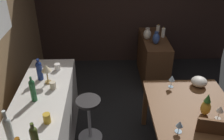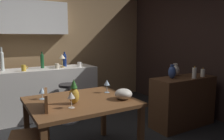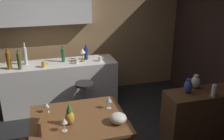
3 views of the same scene
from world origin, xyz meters
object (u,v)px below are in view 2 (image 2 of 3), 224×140
object	(u,v)px
wine_glass_left	(42,91)
fruit_bowl	(123,94)
chair_near_window	(36,131)
bar_stool	(69,102)
wine_bottle_green	(42,60)
vase_ceramic_blue	(172,72)
sideboard_cabinet	(183,102)
pillar_candle_tall	(203,73)
cup_mustard	(24,68)
wine_glass_center	(71,96)
wine_glass_right	(107,83)
cup_white	(79,64)
counter_lamp	(62,57)
dining_table	(81,107)
wine_bottle_clear	(2,60)
wine_bottle_cobalt	(65,59)
cup_cream	(57,66)
pineapple_centerpiece	(74,93)
pillar_candle_short	(194,73)
vase_ceramic_ivory	(175,70)

from	to	relation	value
wine_glass_left	fruit_bowl	bearing A→B (deg)	-30.61
chair_near_window	bar_stool	xyz separation A→B (m)	(0.81, 1.30, -0.14)
wine_bottle_green	vase_ceramic_blue	distance (m)	2.33
sideboard_cabinet	pillar_candle_tall	world-z (taller)	pillar_candle_tall
sideboard_cabinet	bar_stool	size ratio (longest dim) A/B	1.64
fruit_bowl	cup_mustard	world-z (taller)	cup_mustard
sideboard_cabinet	wine_glass_left	bearing A→B (deg)	175.86
wine_glass_center	cup_mustard	bearing A→B (deg)	95.40
wine_glass_right	vase_ceramic_blue	world-z (taller)	vase_ceramic_blue
cup_white	counter_lamp	distance (m)	0.36
dining_table	wine_bottle_clear	distance (m)	2.00
wine_bottle_cobalt	wine_glass_center	bearing A→B (deg)	-106.96
cup_white	wine_bottle_cobalt	bearing A→B (deg)	143.18
wine_bottle_green	chair_near_window	bearing A→B (deg)	-105.60
dining_table	fruit_bowl	bearing A→B (deg)	-26.22
bar_stool	cup_cream	world-z (taller)	cup_cream
pineapple_centerpiece	pillar_candle_tall	bearing A→B (deg)	2.29
wine_glass_left	pineapple_centerpiece	size ratio (longest dim) A/B	0.51
dining_table	sideboard_cabinet	size ratio (longest dim) A/B	1.08
wine_glass_right	wine_bottle_green	bearing A→B (deg)	105.00
pineapple_centerpiece	vase_ceramic_blue	xyz separation A→B (m)	(1.73, 0.24, 0.06)
dining_table	wine_glass_center	world-z (taller)	wine_glass_center
wine_glass_left	fruit_bowl	size ratio (longest dim) A/B	0.67
dining_table	pineapple_centerpiece	distance (m)	0.25
pillar_candle_tall	wine_glass_right	bearing A→B (deg)	174.85
wine_glass_right	pillar_candle_short	size ratio (longest dim) A/B	0.87
cup_white	counter_lamp	xyz separation A→B (m)	(-0.32, 0.07, 0.15)
wine_bottle_clear	vase_ceramic_blue	bearing A→B (deg)	-36.58
wine_glass_center	cup_white	size ratio (longest dim) A/B	1.50
bar_stool	wine_glass_left	xyz separation A→B (m)	(-0.66, -0.97, 0.48)
dining_table	wine_glass_right	xyz separation A→B (m)	(0.44, 0.15, 0.21)
wine_glass_center	vase_ceramic_ivory	size ratio (longest dim) A/B	0.80
vase_ceramic_blue	bar_stool	bearing A→B (deg)	140.62
fruit_bowl	wine_glass_right	bearing A→B (deg)	92.27
sideboard_cabinet	vase_ceramic_ivory	bearing A→B (deg)	105.62
sideboard_cabinet	chair_near_window	bearing A→B (deg)	-175.84
bar_stool	pillar_candle_short	bearing A→B (deg)	-38.13
dining_table	vase_ceramic_blue	size ratio (longest dim) A/B	5.38
wine_bottle_green	cup_cream	xyz separation A→B (m)	(0.22, -0.17, -0.10)
cup_cream	counter_lamp	xyz separation A→B (m)	(0.13, 0.08, 0.14)
sideboard_cabinet	wine_bottle_clear	xyz separation A→B (m)	(-2.53, 1.73, 0.67)
dining_table	wine_glass_left	distance (m)	0.50
wine_bottle_cobalt	pillar_candle_tall	world-z (taller)	wine_bottle_cobalt
sideboard_cabinet	bar_stool	world-z (taller)	sideboard_cabinet
chair_near_window	wine_glass_left	world-z (taller)	chair_near_window
fruit_bowl	wine_bottle_green	distance (m)	2.09
vase_ceramic_ivory	wine_bottle_cobalt	bearing A→B (deg)	131.40
fruit_bowl	pillar_candle_short	xyz separation A→B (m)	(1.46, 0.18, 0.10)
pillar_candle_tall	sideboard_cabinet	bearing A→B (deg)	160.72
vase_ceramic_blue	pillar_candle_short	bearing A→B (deg)	-31.97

